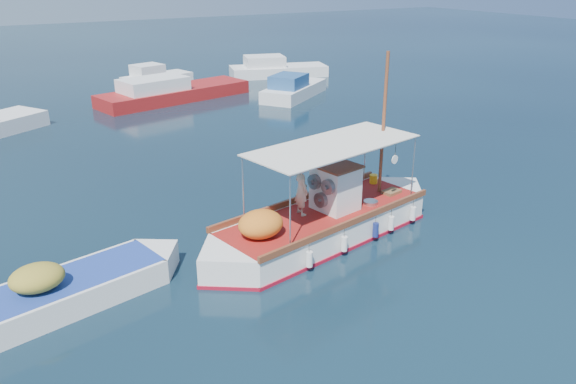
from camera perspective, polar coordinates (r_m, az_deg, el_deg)
ground at (r=18.36m, az=2.28°, el=-3.91°), size 160.00×160.00×0.00m
fishing_caique at (r=17.70m, az=3.55°, el=-3.15°), size 9.24×3.85×5.75m
dinghy at (r=15.50m, az=-21.23°, el=-9.40°), size 6.15×2.74×1.54m
bg_boat_n at (r=37.12m, az=-11.85°, el=9.81°), size 10.32×4.94×1.80m
bg_boat_ne at (r=37.27m, az=0.52°, el=10.31°), size 6.09×5.22×1.80m
bg_boat_e at (r=44.87m, az=-1.28°, el=12.30°), size 7.85×4.55×1.80m
bg_boat_far_n at (r=42.11m, az=-13.32°, el=11.09°), size 5.25×3.22×1.80m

